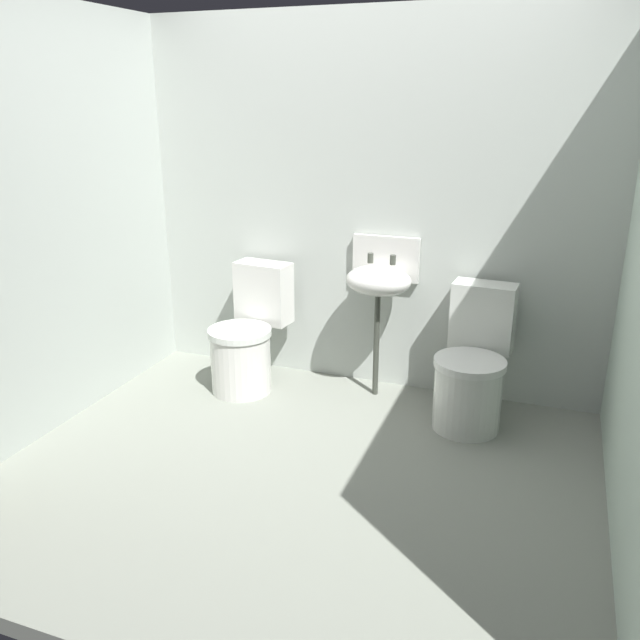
# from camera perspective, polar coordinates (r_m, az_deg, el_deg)

# --- Properties ---
(ground_plane) EXTENTS (3.34, 2.69, 0.08)m
(ground_plane) POSITION_cam_1_polar(r_m,az_deg,el_deg) (3.46, -1.69, -13.13)
(ground_plane) COLOR gray
(wall_back) EXTENTS (3.34, 0.10, 2.30)m
(wall_back) POSITION_cam_1_polar(r_m,az_deg,el_deg) (4.12, 4.47, 9.81)
(wall_back) COLOR #B2B9B2
(wall_back) RESTS_ON ground
(wall_left) EXTENTS (0.10, 2.49, 2.30)m
(wall_left) POSITION_cam_1_polar(r_m,az_deg,el_deg) (3.91, -22.62, 7.92)
(wall_left) COLOR #ACB4AD
(wall_left) RESTS_ON ground
(toilet_left) EXTENTS (0.44, 0.63, 0.78)m
(toilet_left) POSITION_cam_1_polar(r_m,az_deg,el_deg) (4.21, -6.35, -1.69)
(toilet_left) COLOR silver
(toilet_left) RESTS_ON ground
(toilet_right) EXTENTS (0.43, 0.61, 0.78)m
(toilet_right) POSITION_cam_1_polar(r_m,az_deg,el_deg) (3.83, 13.18, -4.29)
(toilet_right) COLOR silver
(toilet_right) RESTS_ON ground
(sink) EXTENTS (0.42, 0.35, 0.99)m
(sink) POSITION_cam_1_polar(r_m,az_deg,el_deg) (3.97, 5.23, 3.62)
(sink) COLOR #3E4139
(sink) RESTS_ON ground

